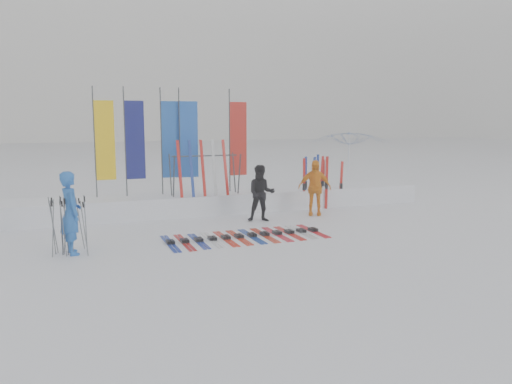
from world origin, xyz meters
name	(u,v)px	position (x,y,z in m)	size (l,w,h in m)	color
ground	(273,245)	(0.00, 0.00, 0.00)	(120.00, 120.00, 0.00)	white
snow_bank	(216,202)	(0.00, 4.60, 0.30)	(14.00, 1.60, 0.60)	white
person_blue	(71,213)	(-4.30, 0.83, 0.89)	(0.65, 0.42, 1.77)	blue
person_black	(261,193)	(0.75, 2.63, 0.80)	(0.78, 0.60, 1.59)	black
person_yellow	(315,188)	(2.59, 2.91, 0.83)	(0.97, 0.41, 1.66)	orange
tent_canopy	(350,163)	(5.47, 5.64, 1.26)	(2.75, 2.80, 2.52)	white
ski_row	(245,236)	(-0.34, 0.93, 0.04)	(3.86, 1.69, 0.07)	navy
pole_cluster	(67,226)	(-4.40, 0.85, 0.60)	(0.75, 0.67, 1.24)	#595B60
feather_flags	(168,140)	(-1.42, 4.78, 2.24)	(4.62, 0.20, 3.20)	#383A3F
ski_rack	(205,169)	(-0.44, 4.20, 1.38)	(2.04, 0.80, 1.23)	#383A3F
upright_skis	(319,182)	(3.43, 4.24, 0.80)	(1.47, 1.11, 1.70)	red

